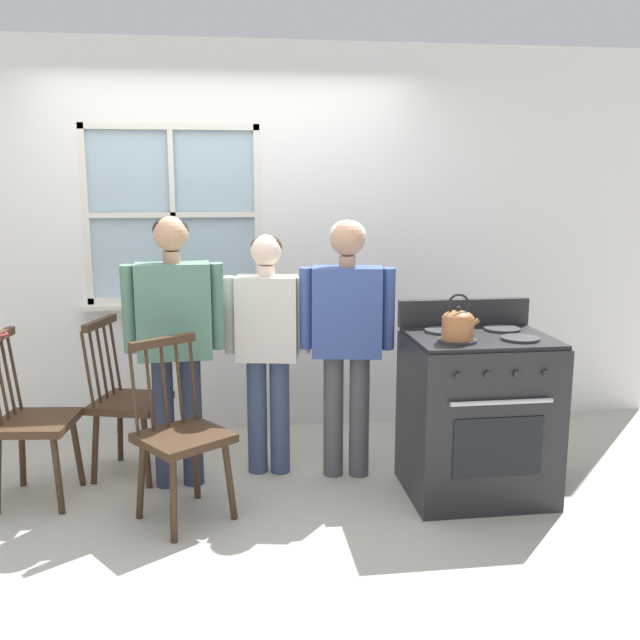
{
  "coord_description": "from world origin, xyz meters",
  "views": [
    {
      "loc": [
        -0.03,
        -3.62,
        1.76
      ],
      "look_at": [
        0.5,
        0.27,
        1.0
      ],
      "focal_mm": 40.0,
      "sensor_mm": 36.0,
      "label": 1
    }
  ],
  "objects_px": {
    "person_elderly_left": "(174,327)",
    "kettle": "(458,324)",
    "person_teen_center": "(267,335)",
    "stove": "(477,414)",
    "chair_near_wall": "(181,437)",
    "chair_by_window": "(32,423)",
    "chair_center_cluster": "(127,403)",
    "potted_plant": "(171,290)",
    "person_adult_right": "(347,324)"
  },
  "relations": [
    {
      "from": "chair_near_wall",
      "to": "person_teen_center",
      "type": "distance_m",
      "value": 0.85
    },
    {
      "from": "chair_by_window",
      "to": "chair_center_cluster",
      "type": "distance_m",
      "value": 0.57
    },
    {
      "from": "chair_by_window",
      "to": "person_adult_right",
      "type": "distance_m",
      "value": 1.86
    },
    {
      "from": "person_teen_center",
      "to": "potted_plant",
      "type": "bearing_deg",
      "value": 138.44
    },
    {
      "from": "chair_by_window",
      "to": "chair_near_wall",
      "type": "height_order",
      "value": "same"
    },
    {
      "from": "person_teen_center",
      "to": "potted_plant",
      "type": "distance_m",
      "value": 1.0
    },
    {
      "from": "kettle",
      "to": "chair_near_wall",
      "type": "bearing_deg",
      "value": 178.76
    },
    {
      "from": "chair_near_wall",
      "to": "kettle",
      "type": "bearing_deg",
      "value": -36.45
    },
    {
      "from": "kettle",
      "to": "stove",
      "type": "bearing_deg",
      "value": 36.8
    },
    {
      "from": "stove",
      "to": "chair_near_wall",
      "type": "bearing_deg",
      "value": -176.53
    },
    {
      "from": "potted_plant",
      "to": "kettle",
      "type": "bearing_deg",
      "value": -40.59
    },
    {
      "from": "stove",
      "to": "person_elderly_left",
      "type": "bearing_deg",
      "value": 168.8
    },
    {
      "from": "chair_by_window",
      "to": "chair_near_wall",
      "type": "bearing_deg",
      "value": -105.61
    },
    {
      "from": "person_teen_center",
      "to": "kettle",
      "type": "distance_m",
      "value": 1.15
    },
    {
      "from": "stove",
      "to": "kettle",
      "type": "height_order",
      "value": "kettle"
    },
    {
      "from": "person_elderly_left",
      "to": "chair_near_wall",
      "type": "bearing_deg",
      "value": -87.65
    },
    {
      "from": "person_adult_right",
      "to": "person_elderly_left",
      "type": "bearing_deg",
      "value": -169.52
    },
    {
      "from": "chair_by_window",
      "to": "chair_center_cluster",
      "type": "height_order",
      "value": "same"
    },
    {
      "from": "chair_center_cluster",
      "to": "potted_plant",
      "type": "height_order",
      "value": "potted_plant"
    },
    {
      "from": "person_elderly_left",
      "to": "stove",
      "type": "distance_m",
      "value": 1.79
    },
    {
      "from": "person_teen_center",
      "to": "stove",
      "type": "bearing_deg",
      "value": -11.41
    },
    {
      "from": "kettle",
      "to": "potted_plant",
      "type": "distance_m",
      "value": 2.09
    },
    {
      "from": "person_teen_center",
      "to": "kettle",
      "type": "bearing_deg",
      "value": -20.84
    },
    {
      "from": "potted_plant",
      "to": "chair_center_cluster",
      "type": "bearing_deg",
      "value": -109.01
    },
    {
      "from": "chair_near_wall",
      "to": "person_teen_center",
      "type": "height_order",
      "value": "person_teen_center"
    },
    {
      "from": "chair_center_cluster",
      "to": "kettle",
      "type": "bearing_deg",
      "value": -93.2
    },
    {
      "from": "chair_center_cluster",
      "to": "person_adult_right",
      "type": "distance_m",
      "value": 1.41
    },
    {
      "from": "chair_by_window",
      "to": "potted_plant",
      "type": "bearing_deg",
      "value": -29.24
    },
    {
      "from": "chair_near_wall",
      "to": "kettle",
      "type": "xyz_separation_m",
      "value": [
        1.47,
        -0.03,
        0.57
      ]
    },
    {
      "from": "stove",
      "to": "kettle",
      "type": "relative_size",
      "value": 4.39
    },
    {
      "from": "chair_by_window",
      "to": "chair_center_cluster",
      "type": "xyz_separation_m",
      "value": [
        0.48,
        0.31,
        0.0
      ]
    },
    {
      "from": "chair_center_cluster",
      "to": "person_teen_center",
      "type": "xyz_separation_m",
      "value": [
        0.85,
        -0.09,
        0.42
      ]
    },
    {
      "from": "person_elderly_left",
      "to": "kettle",
      "type": "distance_m",
      "value": 1.58
    },
    {
      "from": "person_teen_center",
      "to": "stove",
      "type": "relative_size",
      "value": 1.35
    },
    {
      "from": "stove",
      "to": "potted_plant",
      "type": "height_order",
      "value": "potted_plant"
    },
    {
      "from": "chair_center_cluster",
      "to": "person_adult_right",
      "type": "height_order",
      "value": "person_adult_right"
    },
    {
      "from": "chair_center_cluster",
      "to": "person_teen_center",
      "type": "bearing_deg",
      "value": -78.82
    },
    {
      "from": "person_adult_right",
      "to": "kettle",
      "type": "relative_size",
      "value": 6.27
    },
    {
      "from": "chair_by_window",
      "to": "person_elderly_left",
      "type": "relative_size",
      "value": 0.61
    },
    {
      "from": "chair_near_wall",
      "to": "person_adult_right",
      "type": "relative_size",
      "value": 0.62
    },
    {
      "from": "chair_center_cluster",
      "to": "stove",
      "type": "xyz_separation_m",
      "value": [
        2.0,
        -0.54,
        0.02
      ]
    },
    {
      "from": "chair_center_cluster",
      "to": "person_teen_center",
      "type": "height_order",
      "value": "person_teen_center"
    },
    {
      "from": "chair_by_window",
      "to": "person_adult_right",
      "type": "height_order",
      "value": "person_adult_right"
    },
    {
      "from": "chair_by_window",
      "to": "chair_center_cluster",
      "type": "bearing_deg",
      "value": -50.79
    },
    {
      "from": "person_elderly_left",
      "to": "stove",
      "type": "height_order",
      "value": "person_elderly_left"
    },
    {
      "from": "stove",
      "to": "person_teen_center",
      "type": "bearing_deg",
      "value": 158.43
    },
    {
      "from": "person_adult_right",
      "to": "potted_plant",
      "type": "distance_m",
      "value": 1.39
    },
    {
      "from": "chair_center_cluster",
      "to": "person_elderly_left",
      "type": "height_order",
      "value": "person_elderly_left"
    },
    {
      "from": "chair_by_window",
      "to": "potted_plant",
      "type": "relative_size",
      "value": 2.8
    },
    {
      "from": "person_adult_right",
      "to": "kettle",
      "type": "xyz_separation_m",
      "value": [
        0.51,
        -0.48,
        0.08
      ]
    }
  ]
}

